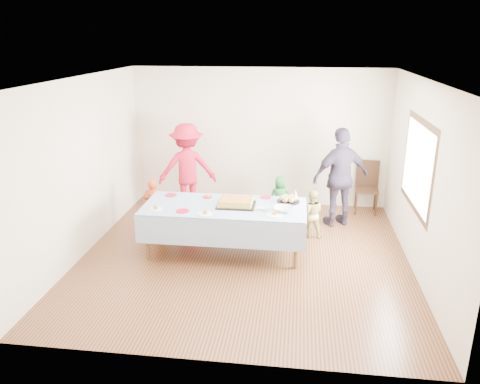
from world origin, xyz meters
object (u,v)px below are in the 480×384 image
object	(u,v)px
birthday_cake	(236,203)
adult_left	(187,168)
party_table	(224,209)
dining_chair	(367,184)

from	to	relation	value
birthday_cake	adult_left	distance (m)	2.10
party_table	dining_chair	bearing A→B (deg)	41.61
birthday_cake	adult_left	size ratio (longest dim) A/B	0.34
birthday_cake	party_table	bearing A→B (deg)	-171.03
party_table	adult_left	xyz separation A→B (m)	(-1.00, 1.76, 0.13)
dining_chair	adult_left	size ratio (longest dim) A/B	0.58
party_table	dining_chair	xyz separation A→B (m)	(2.44, 2.16, -0.17)
dining_chair	birthday_cake	bearing A→B (deg)	-131.55
dining_chair	adult_left	distance (m)	3.47
dining_chair	party_table	bearing A→B (deg)	-133.35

